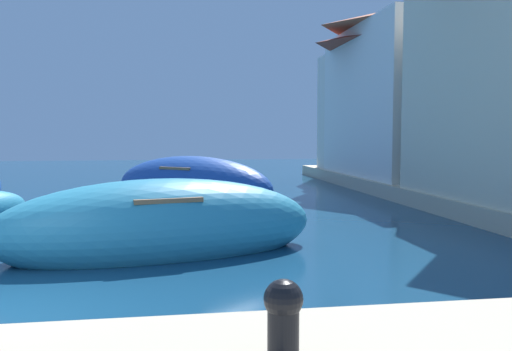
{
  "coord_description": "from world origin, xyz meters",
  "views": [
    {
      "loc": [
        2.79,
        -7.11,
        2.23
      ],
      "look_at": [
        5.29,
        8.69,
        1.0
      ],
      "focal_mm": 37.98,
      "sensor_mm": 36.0,
      "label": 1
    }
  ],
  "objects": [
    {
      "name": "moored_boat_4",
      "position": [
        2.59,
        2.97,
        0.5
      ],
      "size": [
        6.31,
        3.3,
        1.81
      ],
      "rotation": [
        0.0,
        0.0,
        3.37
      ],
      "color": "teal",
      "rests_on": "ground"
    },
    {
      "name": "quay_promenade",
      "position": [
        4.32,
        -0.37,
        0.25
      ],
      "size": [
        44.0,
        32.0,
        0.5
      ],
      "color": "beige",
      "rests_on": "ground"
    },
    {
      "name": "waterfront_building_far",
      "position": [
        13.0,
        15.5,
        3.84
      ],
      "size": [
        5.8,
        9.53,
        6.58
      ],
      "color": "silver",
      "rests_on": "quay_promenade"
    },
    {
      "name": "moored_boat_1",
      "position": [
        3.46,
        10.3,
        0.55
      ],
      "size": [
        5.93,
        5.58,
        1.97
      ],
      "rotation": [
        0.0,
        0.0,
        2.42
      ],
      "color": "#1E479E",
      "rests_on": "ground"
    },
    {
      "name": "mooring_bollard",
      "position": [
        3.61,
        -3.24,
        0.87
      ],
      "size": [
        0.3,
        0.3,
        0.65
      ],
      "color": "black",
      "rests_on": "quay_promenade"
    },
    {
      "name": "waterfront_building_annex",
      "position": [
        13.0,
        14.36,
        4.11
      ],
      "size": [
        5.92,
        8.71,
        7.11
      ],
      "color": "white",
      "rests_on": "quay_promenade"
    }
  ]
}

